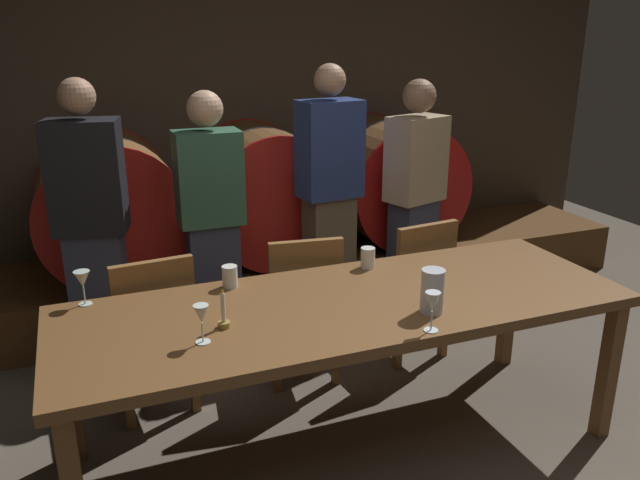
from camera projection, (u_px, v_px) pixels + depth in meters
ground_plane at (402, 478)px, 2.86m from camera, size 8.23×8.23×0.00m
back_wall at (239, 125)px, 4.85m from camera, size 6.33×0.24×2.45m
barrel_shelf at (264, 276)px, 4.70m from camera, size 5.70×0.90×0.37m
wine_barrel_left at (110, 206)px, 4.13m from camera, size 0.93×0.86×0.93m
wine_barrel_center at (263, 192)px, 4.50m from camera, size 0.93×0.86×0.93m
wine_barrel_right at (389, 180)px, 4.85m from camera, size 0.93×0.86×0.93m
dining_table at (348, 314)px, 2.87m from camera, size 2.58×0.89×0.77m
chair_left at (153, 326)px, 3.22m from camera, size 0.43×0.43×0.88m
chair_center at (302, 301)px, 3.52m from camera, size 0.45×0.45×0.88m
chair_right at (414, 282)px, 3.78m from camera, size 0.44×0.44×0.88m
guest_far_left at (93, 233)px, 3.45m from camera, size 0.42×0.32×1.70m
guest_center_left at (211, 223)px, 3.79m from camera, size 0.38×0.24×1.60m
guest_center_right at (329, 200)px, 4.04m from camera, size 0.40×0.28×1.73m
guest_far_right at (414, 199)px, 4.27m from camera, size 0.44×0.34×1.63m
candle_center at (224, 317)px, 2.58m from camera, size 0.05×0.05×0.17m
pitcher at (432, 291)px, 2.70m from camera, size 0.10×0.10×0.20m
wine_glass_left at (82, 280)px, 2.77m from camera, size 0.07×0.07×0.16m
wine_glass_center at (201, 316)px, 2.43m from camera, size 0.06×0.06×0.16m
wine_glass_right at (433, 303)px, 2.53m from camera, size 0.06×0.06×0.17m
cup_left at (230, 277)px, 2.98m from camera, size 0.07×0.07×0.11m
cup_right at (368, 258)px, 3.22m from camera, size 0.07×0.07×0.11m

